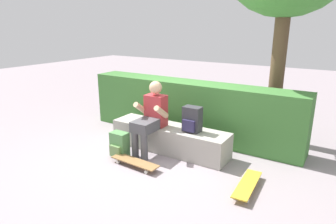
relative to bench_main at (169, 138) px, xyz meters
name	(u,v)px	position (x,y,z in m)	size (l,w,h in m)	color
ground_plane	(158,157)	(0.00, -0.34, -0.21)	(24.00, 24.00, 0.00)	gray
bench_main	(169,138)	(0.00, 0.00, 0.00)	(2.05, 0.51, 0.42)	#A5A197
person_skater	(151,116)	(-0.22, -0.22, 0.41)	(0.49, 0.62, 1.17)	#B73338
skateboard_near_person	(135,162)	(-0.11, -0.80, -0.14)	(0.81, 0.24, 0.09)	olive
skateboard_beside_bench	(247,185)	(1.52, -0.54, -0.14)	(0.25, 0.81, 0.09)	gold
backpack_on_bench	(192,120)	(0.42, -0.01, 0.40)	(0.28, 0.23, 0.40)	#333338
backpack_on_ground	(119,145)	(-0.55, -0.64, -0.02)	(0.28, 0.23, 0.40)	#51894C
hedge_row	(190,109)	(-0.04, 0.78, 0.31)	(4.15, 0.54, 1.04)	#3D7434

